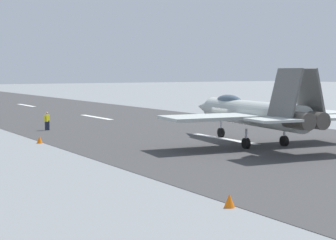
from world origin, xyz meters
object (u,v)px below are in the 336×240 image
object	(u,v)px
crew_person	(47,121)
marker_cone_near	(229,201)
fighter_jet	(253,112)
marker_cone_mid	(40,140)

from	to	relation	value
crew_person	marker_cone_near	world-z (taller)	crew_person
fighter_jet	marker_cone_near	world-z (taller)	fighter_jet
marker_cone_near	marker_cone_mid	size ratio (longest dim) A/B	1.00
fighter_jet	crew_person	xyz separation A→B (m)	(17.32, 9.51, -1.54)
fighter_jet	crew_person	world-z (taller)	fighter_jet
crew_person	marker_cone_mid	bearing A→B (deg)	156.81
fighter_jet	marker_cone_mid	size ratio (longest dim) A/B	30.48
fighter_jet	marker_cone_mid	distance (m)	16.02
fighter_jet	crew_person	size ratio (longest dim) A/B	9.90
marker_cone_near	marker_cone_mid	world-z (taller)	same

